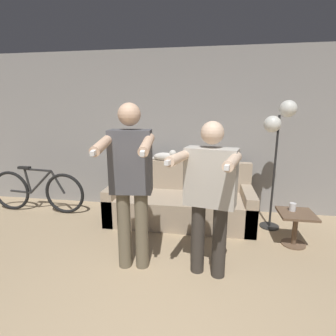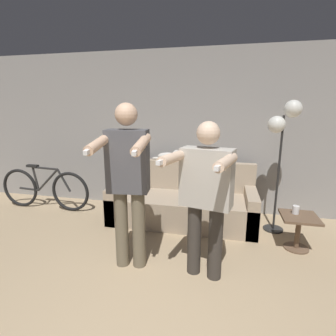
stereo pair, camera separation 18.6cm
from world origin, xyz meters
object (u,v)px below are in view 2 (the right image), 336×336
side_table (299,225)px  bicycle (45,189)px  couch (183,204)px  floor_lamp (284,127)px  person_left (128,177)px  person_right (206,190)px  cup (296,210)px  cat (169,156)px

side_table → bicycle: (-3.87, 0.49, 0.04)m
couch → bicycle: (-2.37, -0.03, 0.08)m
side_table → floor_lamp: bearing=110.8°
person_left → person_right: size_ratio=1.11×
person_right → side_table: (1.07, 0.78, -0.61)m
floor_lamp → bicycle: bearing=179.9°
couch → side_table: (1.51, -0.52, 0.04)m
couch → person_left: 1.54m
side_table → cup: (-0.04, 0.06, 0.17)m
bicycle → cat: bearing=9.4°
person_left → side_table: (1.86, 0.78, -0.70)m
cup → bicycle: bearing=173.6°
person_right → person_left: bearing=-167.2°
person_left → side_table: size_ratio=4.04×
cat → person_right: bearing=-66.3°
cat → floor_lamp: size_ratio=0.26×
couch → person_right: (0.43, -1.30, 0.65)m
cat → floor_lamp: (1.60, -0.35, 0.50)m
couch → side_table: 1.59m
cup → floor_lamp: bearing=109.0°
cup → bicycle: bicycle is taller
floor_lamp → side_table: bearing=-69.2°
person_left → bicycle: size_ratio=1.06×
person_right → side_table: 1.46m
couch → cat: 0.79m
person_left → side_table: person_left is taller
bicycle → person_right: bearing=-24.4°
person_left → floor_lamp: size_ratio=0.97×
floor_lamp → bicycle: floor_lamp is taller
couch → person_right: bearing=-71.6°
person_left → person_right: (0.79, 0.00, -0.09)m
person_right → side_table: size_ratio=3.66×
cat → side_table: bearing=-25.2°
cat → person_left: bearing=-92.7°
person_left → cat: person_left is taller
floor_lamp → cup: size_ratio=17.92×
floor_lamp → bicycle: (-3.69, 0.01, -1.09)m
person_left → cup: size_ratio=17.43×
cup → side_table: bearing=-58.3°
floor_lamp → cup: floor_lamp is taller
couch → cat: (-0.28, 0.32, 0.67)m
side_table → cup: size_ratio=4.31×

